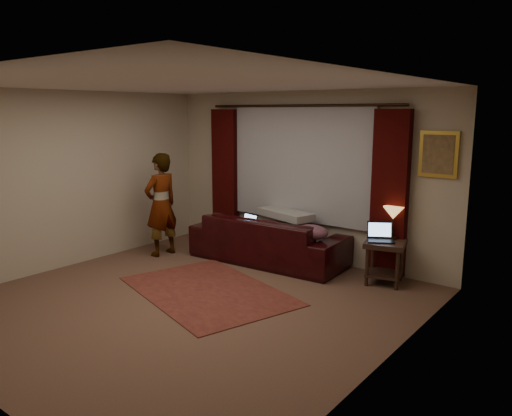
{
  "coord_description": "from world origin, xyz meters",
  "views": [
    {
      "loc": [
        4.2,
        -4.06,
        2.29
      ],
      "look_at": [
        0.1,
        1.2,
        1.0
      ],
      "focal_mm": 35.0,
      "sensor_mm": 36.0,
      "label": 1
    }
  ],
  "objects": [
    {
      "name": "floor",
      "position": [
        0.0,
        0.0,
        -0.01
      ],
      "size": [
        5.0,
        5.0,
        0.01
      ],
      "primitive_type": "cube",
      "color": "brown",
      "rests_on": "ground"
    },
    {
      "name": "laptop_table",
      "position": [
        1.55,
        2.05,
        0.71
      ],
      "size": [
        0.48,
        0.49,
        0.25
      ],
      "primitive_type": null,
      "rotation": [
        0.0,
        0.0,
        0.53
      ],
      "color": "black",
      "rests_on": "end_table"
    },
    {
      "name": "throw_blanket",
      "position": [
        -0.09,
        2.19,
        0.99
      ],
      "size": [
        1.01,
        0.61,
        0.11
      ],
      "primitive_type": "cube",
      "rotation": [
        0.0,
        0.0,
        -0.26
      ],
      "color": "#9F9D99",
      "rests_on": "sofa"
    },
    {
      "name": "end_table",
      "position": [
        1.6,
        2.09,
        0.29
      ],
      "size": [
        0.62,
        0.62,
        0.59
      ],
      "primitive_type": "cube",
      "rotation": [
        0.0,
        0.0,
        0.25
      ],
      "color": "black",
      "rests_on": "floor"
    },
    {
      "name": "person",
      "position": [
        -1.82,
        1.19,
        0.83
      ],
      "size": [
        0.51,
        0.51,
        1.65
      ],
      "primitive_type": "imported",
      "rotation": [
        0.0,
        0.0,
        -1.63
      ],
      "color": "#9F9D99",
      "rests_on": "floor"
    },
    {
      "name": "drape_right",
      "position": [
        1.5,
        2.39,
        1.18
      ],
      "size": [
        0.5,
        0.14,
        2.3
      ],
      "primitive_type": "cube",
      "color": "#310504",
      "rests_on": "floor"
    },
    {
      "name": "sofa",
      "position": [
        -0.24,
        1.94,
        0.49
      ],
      "size": [
        2.49,
        1.19,
        0.98
      ],
      "primitive_type": "imported",
      "rotation": [
        0.0,
        0.0,
        3.2
      ],
      "color": "black",
      "rests_on": "floor"
    },
    {
      "name": "picture_frame",
      "position": [
        2.1,
        2.47,
        1.75
      ],
      "size": [
        0.5,
        0.04,
        0.6
      ],
      "primitive_type": "cube",
      "color": "gold",
      "rests_on": "wall_back"
    },
    {
      "name": "sheer_curtain",
      "position": [
        0.0,
        2.44,
        1.5
      ],
      "size": [
        2.5,
        0.05,
        1.8
      ],
      "primitive_type": "cube",
      "color": "#A5A6AD",
      "rests_on": "wall_back"
    },
    {
      "name": "tiffany_lamp",
      "position": [
        1.62,
        2.26,
        0.81
      ],
      "size": [
        0.37,
        0.37,
        0.45
      ],
      "primitive_type": null,
      "rotation": [
        0.0,
        0.0,
        0.43
      ],
      "color": "olive",
      "rests_on": "end_table"
    },
    {
      "name": "ceiling",
      "position": [
        0.0,
        0.0,
        2.6
      ],
      "size": [
        5.0,
        5.0,
        0.02
      ],
      "primitive_type": "cube",
      "color": "silver",
      "rests_on": "ground"
    },
    {
      "name": "laptop_sofa",
      "position": [
        -0.58,
        1.78,
        0.61
      ],
      "size": [
        0.38,
        0.4,
        0.23
      ],
      "primitive_type": null,
      "rotation": [
        0.0,
        0.0,
        -0.19
      ],
      "color": "black",
      "rests_on": "sofa"
    },
    {
      "name": "area_rug",
      "position": [
        -0.08,
        0.4,
        0.01
      ],
      "size": [
        2.64,
        2.13,
        0.01
      ],
      "primitive_type": "cube",
      "rotation": [
        0.0,
        0.0,
        -0.3
      ],
      "color": "maroon",
      "rests_on": "floor"
    },
    {
      "name": "clothing_pile",
      "position": [
        0.59,
        1.87,
        0.6
      ],
      "size": [
        0.57,
        0.49,
        0.21
      ],
      "primitive_type": "ellipsoid",
      "rotation": [
        0.0,
        0.0,
        0.26
      ],
      "color": "brown",
      "rests_on": "sofa"
    },
    {
      "name": "drape_left",
      "position": [
        -1.5,
        2.39,
        1.18
      ],
      "size": [
        0.5,
        0.14,
        2.3
      ],
      "primitive_type": "cube",
      "color": "#310504",
      "rests_on": "floor"
    },
    {
      "name": "curtain_rod",
      "position": [
        0.0,
        2.39,
        2.38
      ],
      "size": [
        0.04,
        0.04,
        3.4
      ],
      "primitive_type": "cylinder",
      "color": "black",
      "rests_on": "wall_back"
    },
    {
      "name": "wall_back",
      "position": [
        0.0,
        2.5,
        1.3
      ],
      "size": [
        5.0,
        0.02,
        2.6
      ],
      "primitive_type": "cube",
      "color": "#C0B29A",
      "rests_on": "ground"
    },
    {
      "name": "wall_right",
      "position": [
        2.5,
        0.0,
        1.3
      ],
      "size": [
        0.02,
        5.0,
        2.6
      ],
      "primitive_type": "cube",
      "color": "#C0B29A",
      "rests_on": "ground"
    },
    {
      "name": "wall_left",
      "position": [
        -2.5,
        0.0,
        1.3
      ],
      "size": [
        0.02,
        5.0,
        2.6
      ],
      "primitive_type": "cube",
      "color": "#C0B29A",
      "rests_on": "ground"
    }
  ]
}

